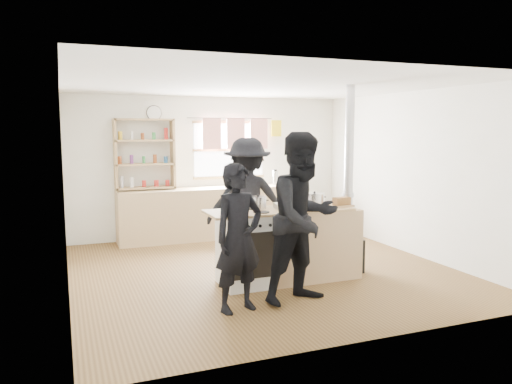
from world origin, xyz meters
TOP-DOWN VIEW (x-y plane):
  - ground at (0.00, 0.00)m, footprint 5.00×5.00m
  - back_counter at (0.00, 2.22)m, footprint 3.40×0.55m
  - shelving_unit at (-1.20, 2.34)m, footprint 1.00×0.28m
  - thermos at (1.15, 2.22)m, footprint 0.10×0.10m
  - cooking_island at (0.14, -0.55)m, footprint 1.97×0.64m
  - skillet_greens at (-0.63, -0.69)m, footprint 0.44×0.44m
  - roast_tray at (0.15, -0.53)m, footprint 0.39×0.29m
  - stockpot_stove at (-0.24, -0.43)m, footprint 0.22×0.22m
  - stockpot_counter at (0.53, -0.49)m, footprint 0.26×0.26m
  - bread_board at (0.84, -0.65)m, footprint 0.30×0.23m
  - flue_heater at (1.05, -0.48)m, footprint 0.35×0.35m
  - person_near_left at (-0.81, -1.33)m, footprint 0.65×0.51m
  - person_near_right at (-0.05, -1.33)m, footprint 1.07×0.92m
  - person_far at (-0.04, 0.47)m, footprint 1.28×0.89m

SIDE VIEW (x-z plane):
  - ground at x=0.00m, z-range -0.01..0.00m
  - back_counter at x=0.00m, z-range 0.00..0.90m
  - cooking_island at x=0.14m, z-range 0.00..0.93m
  - flue_heater at x=1.05m, z-range -0.59..1.91m
  - person_near_left at x=-0.81m, z-range 0.00..1.58m
  - person_far at x=-0.04m, z-range 0.00..1.80m
  - person_near_right at x=-0.05m, z-range 0.00..1.90m
  - skillet_greens at x=-0.63m, z-range 0.93..0.98m
  - roast_tray at x=0.15m, z-range 0.93..1.00m
  - bread_board at x=0.84m, z-range 0.92..1.04m
  - stockpot_stove at x=-0.24m, z-range 0.92..1.10m
  - stockpot_counter at x=0.53m, z-range 0.92..1.12m
  - thermos at x=1.15m, z-range 0.90..1.16m
  - shelving_unit at x=-1.20m, z-range 0.91..2.11m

